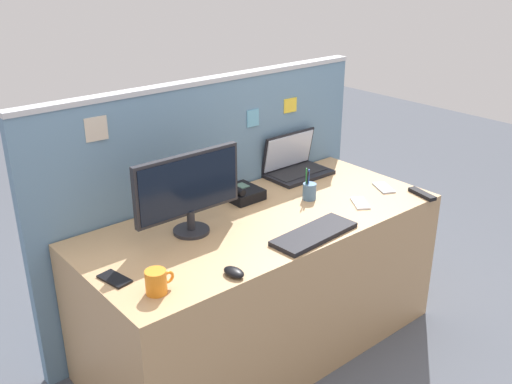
{
  "coord_description": "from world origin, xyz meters",
  "views": [
    {
      "loc": [
        -1.66,
        -1.93,
        1.95
      ],
      "look_at": [
        0.0,
        0.05,
        0.86
      ],
      "focal_mm": 40.78,
      "sensor_mm": 36.0,
      "label": 1
    }
  ],
  "objects_px": {
    "pen_cup": "(309,191)",
    "cell_phone_white_slab": "(360,203)",
    "laptop": "(294,164)",
    "cell_phone_silver_slab": "(384,188)",
    "desk_phone": "(241,193)",
    "cell_phone_black_slab": "(115,279)",
    "computer_mouse_right_hand": "(234,272)",
    "tv_remote": "(422,194)",
    "desktop_monitor": "(188,189)",
    "coffee_mug": "(157,282)",
    "keyboard_main": "(314,234)"
  },
  "relations": [
    {
      "from": "desktop_monitor",
      "to": "cell_phone_white_slab",
      "type": "xyz_separation_m",
      "value": [
        0.84,
        -0.3,
        -0.21
      ]
    },
    {
      "from": "cell_phone_white_slab",
      "to": "cell_phone_silver_slab",
      "type": "bearing_deg",
      "value": 45.78
    },
    {
      "from": "tv_remote",
      "to": "coffee_mug",
      "type": "distance_m",
      "value": 1.56
    },
    {
      "from": "computer_mouse_right_hand",
      "to": "tv_remote",
      "type": "relative_size",
      "value": 0.59
    },
    {
      "from": "cell_phone_white_slab",
      "to": "tv_remote",
      "type": "relative_size",
      "value": 0.85
    },
    {
      "from": "desktop_monitor",
      "to": "computer_mouse_right_hand",
      "type": "distance_m",
      "value": 0.49
    },
    {
      "from": "keyboard_main",
      "to": "laptop",
      "type": "bearing_deg",
      "value": 49.27
    },
    {
      "from": "desktop_monitor",
      "to": "cell_phone_silver_slab",
      "type": "relative_size",
      "value": 3.63
    },
    {
      "from": "pen_cup",
      "to": "coffee_mug",
      "type": "relative_size",
      "value": 1.45
    },
    {
      "from": "keyboard_main",
      "to": "desktop_monitor",
      "type": "bearing_deg",
      "value": 131.47
    },
    {
      "from": "cell_phone_silver_slab",
      "to": "tv_remote",
      "type": "relative_size",
      "value": 0.88
    },
    {
      "from": "desk_phone",
      "to": "tv_remote",
      "type": "height_order",
      "value": "desk_phone"
    },
    {
      "from": "desk_phone",
      "to": "pen_cup",
      "type": "xyz_separation_m",
      "value": [
        0.27,
        -0.24,
        0.01
      ]
    },
    {
      "from": "laptop",
      "to": "cell_phone_black_slab",
      "type": "xyz_separation_m",
      "value": [
        -1.34,
        -0.39,
        -0.06
      ]
    },
    {
      "from": "pen_cup",
      "to": "cell_phone_silver_slab",
      "type": "height_order",
      "value": "pen_cup"
    },
    {
      "from": "laptop",
      "to": "cell_phone_silver_slab",
      "type": "xyz_separation_m",
      "value": [
        0.22,
        -0.48,
        -0.06
      ]
    },
    {
      "from": "desktop_monitor",
      "to": "tv_remote",
      "type": "bearing_deg",
      "value": -20.45
    },
    {
      "from": "cell_phone_white_slab",
      "to": "coffee_mug",
      "type": "height_order",
      "value": "coffee_mug"
    },
    {
      "from": "tv_remote",
      "to": "desktop_monitor",
      "type": "bearing_deg",
      "value": 171.74
    },
    {
      "from": "desktop_monitor",
      "to": "cell_phone_silver_slab",
      "type": "bearing_deg",
      "value": -12.58
    },
    {
      "from": "desk_phone",
      "to": "cell_phone_white_slab",
      "type": "distance_m",
      "value": 0.62
    },
    {
      "from": "tv_remote",
      "to": "laptop",
      "type": "bearing_deg",
      "value": 126.07
    },
    {
      "from": "desk_phone",
      "to": "coffee_mug",
      "type": "height_order",
      "value": "coffee_mug"
    },
    {
      "from": "pen_cup",
      "to": "cell_phone_white_slab",
      "type": "xyz_separation_m",
      "value": [
        0.16,
        -0.21,
        -0.04
      ]
    },
    {
      "from": "pen_cup",
      "to": "coffee_mug",
      "type": "bearing_deg",
      "value": -166.33
    },
    {
      "from": "laptop",
      "to": "cell_phone_white_slab",
      "type": "bearing_deg",
      "value": -94.01
    },
    {
      "from": "desk_phone",
      "to": "cell_phone_white_slab",
      "type": "bearing_deg",
      "value": -46.73
    },
    {
      "from": "computer_mouse_right_hand",
      "to": "coffee_mug",
      "type": "xyz_separation_m",
      "value": [
        -0.3,
        0.09,
        0.03
      ]
    },
    {
      "from": "pen_cup",
      "to": "tv_remote",
      "type": "bearing_deg",
      "value": -35.67
    },
    {
      "from": "desk_phone",
      "to": "cell_phone_silver_slab",
      "type": "relative_size",
      "value": 1.31
    },
    {
      "from": "pen_cup",
      "to": "cell_phone_silver_slab",
      "type": "distance_m",
      "value": 0.44
    },
    {
      "from": "pen_cup",
      "to": "cell_phone_white_slab",
      "type": "distance_m",
      "value": 0.27
    },
    {
      "from": "pen_cup",
      "to": "cell_phone_silver_slab",
      "type": "bearing_deg",
      "value": -20.96
    },
    {
      "from": "laptop",
      "to": "cell_phone_black_slab",
      "type": "distance_m",
      "value": 1.4
    },
    {
      "from": "keyboard_main",
      "to": "tv_remote",
      "type": "distance_m",
      "value": 0.77
    },
    {
      "from": "coffee_mug",
      "to": "tv_remote",
      "type": "bearing_deg",
      "value": -3.33
    },
    {
      "from": "computer_mouse_right_hand",
      "to": "cell_phone_white_slab",
      "type": "bearing_deg",
      "value": 2.42
    },
    {
      "from": "cell_phone_silver_slab",
      "to": "tv_remote",
      "type": "xyz_separation_m",
      "value": [
        0.08,
        -0.19,
        0.01
      ]
    },
    {
      "from": "laptop",
      "to": "cell_phone_black_slab",
      "type": "height_order",
      "value": "laptop"
    },
    {
      "from": "cell_phone_black_slab",
      "to": "tv_remote",
      "type": "bearing_deg",
      "value": -20.21
    },
    {
      "from": "desktop_monitor",
      "to": "computer_mouse_right_hand",
      "type": "xyz_separation_m",
      "value": [
        -0.09,
        -0.44,
        -0.2
      ]
    },
    {
      "from": "computer_mouse_right_hand",
      "to": "cell_phone_white_slab",
      "type": "relative_size",
      "value": 0.69
    },
    {
      "from": "computer_mouse_right_hand",
      "to": "pen_cup",
      "type": "height_order",
      "value": "pen_cup"
    },
    {
      "from": "desk_phone",
      "to": "cell_phone_black_slab",
      "type": "xyz_separation_m",
      "value": [
        -0.89,
        -0.31,
        -0.03
      ]
    },
    {
      "from": "desktop_monitor",
      "to": "computer_mouse_right_hand",
      "type": "relative_size",
      "value": 5.4
    },
    {
      "from": "desk_phone",
      "to": "keyboard_main",
      "type": "height_order",
      "value": "desk_phone"
    },
    {
      "from": "laptop",
      "to": "cell_phone_white_slab",
      "type": "distance_m",
      "value": 0.53
    },
    {
      "from": "tv_remote",
      "to": "cell_phone_silver_slab",
      "type": "bearing_deg",
      "value": 123.79
    },
    {
      "from": "cell_phone_white_slab",
      "to": "tv_remote",
      "type": "xyz_separation_m",
      "value": [
        0.33,
        -0.14,
        0.01
      ]
    },
    {
      "from": "keyboard_main",
      "to": "computer_mouse_right_hand",
      "type": "relative_size",
      "value": 4.34
    }
  ]
}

